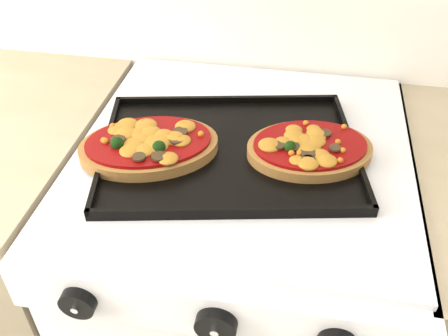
% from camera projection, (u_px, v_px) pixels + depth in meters
% --- Properties ---
extents(stove, '(0.60, 0.60, 0.91)m').
position_uv_depth(stove, '(240.00, 300.00, 1.18)').
color(stove, white).
rests_on(stove, floor).
extents(control_panel, '(0.60, 0.02, 0.09)m').
position_uv_depth(control_panel, '(210.00, 312.00, 0.69)').
color(control_panel, white).
rests_on(control_panel, stove).
extents(knob_left, '(0.05, 0.02, 0.05)m').
position_uv_depth(knob_left, '(78.00, 303.00, 0.70)').
color(knob_left, black).
rests_on(knob_left, control_panel).
extents(knob_center, '(0.06, 0.02, 0.06)m').
position_uv_depth(knob_center, '(216.00, 325.00, 0.67)').
color(knob_center, black).
rests_on(knob_center, control_panel).
extents(baking_tray, '(0.49, 0.40, 0.02)m').
position_uv_depth(baking_tray, '(229.00, 149.00, 0.87)').
color(baking_tray, black).
rests_on(baking_tray, stove).
extents(pizza_left, '(0.28, 0.23, 0.03)m').
position_uv_depth(pizza_left, '(149.00, 144.00, 0.85)').
color(pizza_left, brown).
rests_on(pizza_left, baking_tray).
extents(pizza_right, '(0.25, 0.20, 0.03)m').
position_uv_depth(pizza_right, '(310.00, 147.00, 0.85)').
color(pizza_right, brown).
rests_on(pizza_right, baking_tray).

